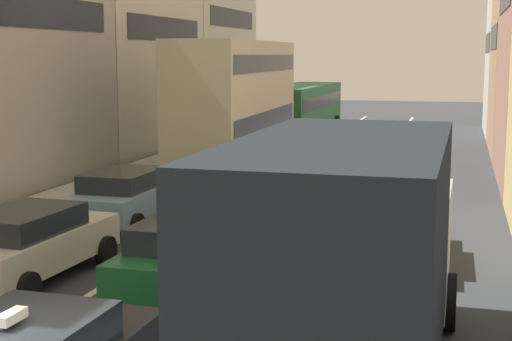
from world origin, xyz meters
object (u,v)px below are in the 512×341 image
hatchback_centre_lane_third (257,202)px  sedan_right_lane_behind_truck (388,225)px  sedan_left_lane_third (126,195)px  bus_mid_queue_primary (236,99)px  bus_far_queue_secondary (301,106)px  wagon_left_lane_second (28,242)px  removalist_box_truck (350,254)px  sedan_centre_lane_second (191,253)px

hatchback_centre_lane_third → sedan_right_lane_behind_truck: same height
sedan_left_lane_third → bus_mid_queue_primary: bus_mid_queue_primary is taller
bus_mid_queue_primary → bus_far_queue_secondary: 12.39m
wagon_left_lane_second → sedan_left_lane_third: 5.31m
removalist_box_truck → wagon_left_lane_second: size_ratio=1.76×
sedan_left_lane_third → sedan_right_lane_behind_truck: same height
sedan_centre_lane_second → sedan_right_lane_behind_truck: size_ratio=1.01×
removalist_box_truck → sedan_right_lane_behind_truck: 7.25m
bus_mid_queue_primary → bus_far_queue_secondary: bus_mid_queue_primary is taller
bus_far_queue_secondary → sedan_left_lane_third: bearing=-179.0°
sedan_centre_lane_second → bus_far_queue_secondary: bus_far_queue_secondary is taller
hatchback_centre_lane_third → sedan_right_lane_behind_truck: bearing=-114.8°
sedan_left_lane_third → bus_far_queue_secondary: 22.27m
removalist_box_truck → wagon_left_lane_second: 8.03m
bus_mid_queue_primary → sedan_left_lane_third: bearing=177.7°
sedan_centre_lane_second → wagon_left_lane_second: 3.48m
sedan_centre_lane_second → wagon_left_lane_second: size_ratio=0.99×
removalist_box_truck → sedan_left_lane_third: (-7.29, 9.00, -1.18)m
removalist_box_truck → sedan_centre_lane_second: size_ratio=1.78×
removalist_box_truck → hatchback_centre_lane_third: removalist_box_truck is taller
sedan_centre_lane_second → bus_far_queue_secondary: bearing=8.8°
removalist_box_truck → bus_mid_queue_primary: (-7.10, 18.91, 0.86)m
hatchback_centre_lane_third → bus_mid_queue_primary: bus_mid_queue_primary is taller
sedan_left_lane_third → bus_far_queue_secondary: bearing=0.3°
removalist_box_truck → sedan_left_lane_third: bearing=39.6°
sedan_right_lane_behind_truck → bus_mid_queue_primary: bearing=30.0°
sedan_right_lane_behind_truck → hatchback_centre_lane_third: bearing=61.1°
removalist_box_truck → sedan_left_lane_third: 11.64m
removalist_box_truck → sedan_right_lane_behind_truck: size_ratio=1.79×
bus_far_queue_secondary → hatchback_centre_lane_third: bearing=-169.7°
hatchback_centre_lane_third → sedan_left_lane_third: same height
sedan_centre_lane_second → sedan_left_lane_third: 6.45m
wagon_left_lane_second → sedan_left_lane_third: (-0.25, 5.31, 0.00)m
sedan_centre_lane_second → wagon_left_lane_second: bearing=92.3°
sedan_right_lane_behind_truck → wagon_left_lane_second: bearing=116.0°
sedan_centre_lane_second → removalist_box_truck: bearing=-134.9°
sedan_centre_lane_second → hatchback_centre_lane_third: same height
sedan_right_lane_behind_truck → removalist_box_truck: bearing=-179.5°
wagon_left_lane_second → bus_far_queue_secondary: size_ratio=0.42×
sedan_centre_lane_second → bus_far_queue_secondary: 27.75m
removalist_box_truck → bus_far_queue_secondary: size_ratio=0.73×
removalist_box_truck → sedan_right_lane_behind_truck: bearing=1.7°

